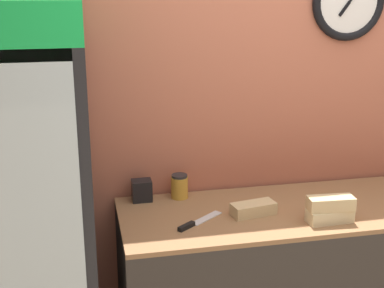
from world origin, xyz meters
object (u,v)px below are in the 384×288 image
(napkin_dispenser, at_px, (142,190))
(beverage_cooler, at_px, (14,192))
(condiment_jar, at_px, (179,186))
(sandwich_stack_middle, at_px, (331,203))
(sandwich_flat_left, at_px, (253,209))
(chefs_knife, at_px, (194,223))
(sandwich_stack_bottom, at_px, (330,216))

(napkin_dispenser, bearing_deg, beverage_cooler, -159.53)
(beverage_cooler, distance_m, condiment_jar, 0.91)
(sandwich_stack_middle, distance_m, napkin_dispenser, 1.03)
(sandwich_flat_left, relative_size, napkin_dispenser, 2.06)
(napkin_dispenser, bearing_deg, condiment_jar, -0.82)
(sandwich_flat_left, height_order, chefs_knife, sandwich_flat_left)
(chefs_knife, xyz_separation_m, napkin_dispenser, (-0.22, 0.37, 0.05))
(condiment_jar, relative_size, napkin_dispenser, 1.15)
(sandwich_flat_left, bearing_deg, sandwich_stack_middle, -25.93)
(beverage_cooler, distance_m, sandwich_stack_bottom, 1.58)
(sandwich_stack_middle, bearing_deg, napkin_dispenser, 151.85)
(sandwich_stack_bottom, distance_m, chefs_knife, 0.70)
(sandwich_flat_left, relative_size, condiment_jar, 1.79)
(chefs_knife, bearing_deg, napkin_dispenser, 120.80)
(beverage_cooler, distance_m, sandwich_flat_left, 1.22)
(sandwich_stack_middle, relative_size, chefs_knife, 0.88)
(sandwich_stack_middle, height_order, chefs_knife, sandwich_stack_middle)
(beverage_cooler, xyz_separation_m, napkin_dispenser, (0.65, 0.24, -0.14))
(sandwich_stack_bottom, distance_m, condiment_jar, 0.84)
(condiment_jar, bearing_deg, chefs_knife, -89.08)
(sandwich_stack_middle, height_order, napkin_dispenser, sandwich_stack_middle)
(sandwich_stack_bottom, height_order, sandwich_stack_middle, sandwich_stack_middle)
(sandwich_flat_left, height_order, napkin_dispenser, napkin_dispenser)
(chefs_knife, bearing_deg, beverage_cooler, 171.60)
(beverage_cooler, height_order, condiment_jar, beverage_cooler)
(chefs_knife, height_order, napkin_dispenser, napkin_dispenser)
(sandwich_stack_bottom, height_order, condiment_jar, condiment_jar)
(sandwich_flat_left, xyz_separation_m, napkin_dispenser, (-0.55, 0.31, 0.03))
(chefs_knife, bearing_deg, condiment_jar, 90.92)
(sandwich_stack_middle, relative_size, napkin_dispenser, 2.01)
(sandwich_stack_middle, relative_size, condiment_jar, 1.74)
(chefs_knife, bearing_deg, sandwich_stack_bottom, -9.46)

